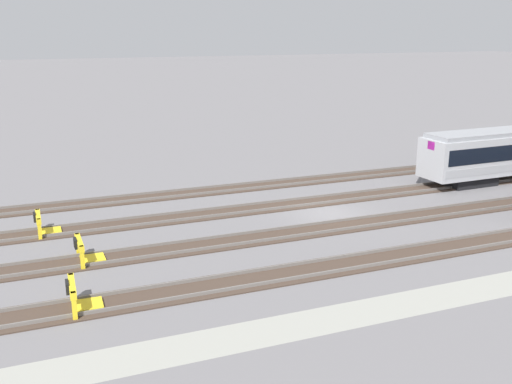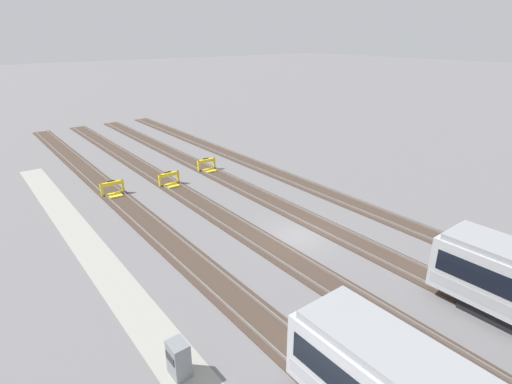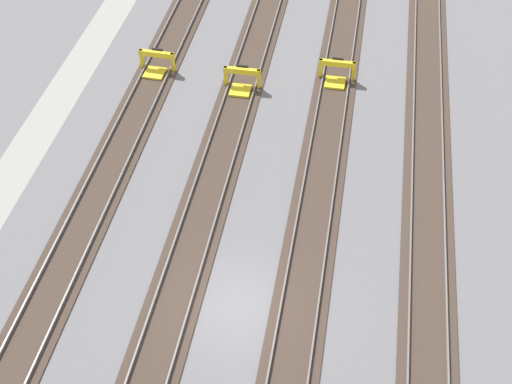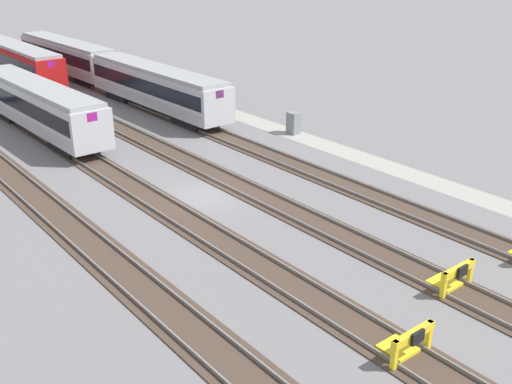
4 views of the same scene
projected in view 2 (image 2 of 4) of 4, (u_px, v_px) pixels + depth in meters
The scene contains 10 objects.
ground_plane at pixel (297, 236), 27.37m from camera, with size 400.00×400.00×0.00m, color slate.
service_walkway at pixel (130, 302), 20.68m from camera, with size 54.00×2.00×0.01m, color #9E9E93.
rail_track_nearest at pixel (204, 272), 23.17m from camera, with size 90.00×2.23×0.21m.
rail_track_near_inner at pixel (270, 246), 25.96m from camera, with size 90.00×2.24×0.21m.
rail_track_middle at pixel (322, 226), 28.74m from camera, with size 90.00×2.24×0.21m.
rail_track_far_inner at pixel (366, 209), 31.53m from camera, with size 90.00×2.23×0.21m.
bumper_stop_nearest_track at pixel (113, 190), 34.10m from camera, with size 1.38×2.01×1.22m.
bumper_stop_near_inner_track at pixel (170, 180), 36.30m from camera, with size 1.34×2.00×1.22m.
bumper_stop_middle_track at pixel (208, 166), 40.25m from camera, with size 1.35×2.00×1.22m.
electrical_cabinet at pixel (179, 359), 15.98m from camera, with size 0.90×0.73×1.60m.
Camera 2 is at (17.55, -17.05, 12.94)m, focal length 28.00 mm.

